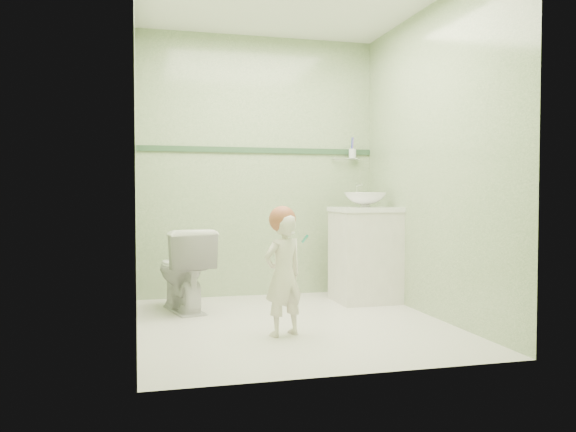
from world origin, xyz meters
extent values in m
plane|color=silver|center=(0.00, 0.00, 0.00)|extent=(2.50, 2.50, 0.00)
cube|color=#90AF7C|center=(0.00, 1.25, 1.20)|extent=(2.20, 0.04, 2.40)
cube|color=#90AF7C|center=(0.00, -1.25, 1.20)|extent=(2.20, 0.04, 2.40)
cube|color=#90AF7C|center=(-1.10, 0.00, 1.20)|extent=(0.04, 2.50, 2.40)
cube|color=#90AF7C|center=(1.10, 0.00, 1.20)|extent=(0.04, 2.50, 2.40)
cube|color=#315336|center=(0.00, 1.24, 1.35)|extent=(2.20, 0.02, 0.05)
cube|color=white|center=(0.84, 0.70, 0.40)|extent=(0.52, 0.50, 0.80)
cube|color=white|center=(0.84, 0.70, 0.81)|extent=(0.54, 0.52, 0.04)
imported|color=white|center=(0.84, 0.70, 0.89)|extent=(0.37, 0.37, 0.13)
cylinder|color=silver|center=(0.84, 0.90, 0.95)|extent=(0.03, 0.03, 0.18)
cylinder|color=silver|center=(0.84, 0.85, 1.03)|extent=(0.02, 0.12, 0.02)
cylinder|color=silver|center=(0.84, 1.20, 1.28)|extent=(0.26, 0.02, 0.02)
cylinder|color=silver|center=(0.90, 1.18, 1.33)|extent=(0.07, 0.07, 0.09)
cylinder|color=#263AB7|center=(0.89, 1.17, 1.40)|extent=(0.01, 0.01, 0.17)
cylinder|color=#6F4FB2|center=(0.90, 1.16, 1.40)|extent=(0.01, 0.01, 0.17)
imported|color=white|center=(-0.74, 0.67, 0.34)|extent=(0.51, 0.73, 0.67)
imported|color=silver|center=(-0.16, -0.33, 0.41)|extent=(0.35, 0.29, 0.81)
sphere|color=#A15537|center=(-0.16, -0.31, 0.78)|extent=(0.18, 0.18, 0.18)
cylinder|color=#149273|center=(-0.03, -0.42, 0.65)|extent=(0.03, 0.14, 0.06)
cube|color=white|center=(-0.11, -0.40, 0.69)|extent=(0.03, 0.02, 0.02)
camera|label=1|loc=(-1.09, -4.09, 0.94)|focal=36.53mm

